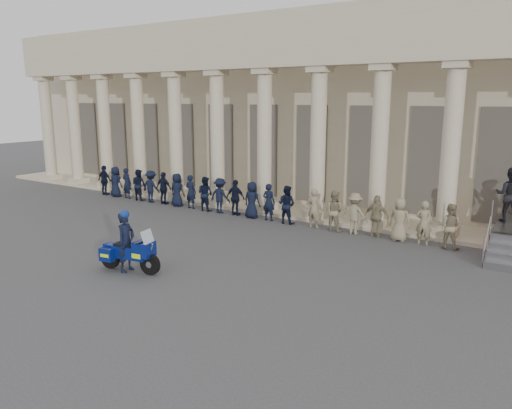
# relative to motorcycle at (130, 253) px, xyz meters

# --- Properties ---
(ground) EXTENTS (90.00, 90.00, 0.00)m
(ground) POSITION_rel_motorcycle_xyz_m (0.43, 0.74, -0.58)
(ground) COLOR #414143
(ground) RESTS_ON ground
(building) EXTENTS (40.00, 12.50, 9.00)m
(building) POSITION_rel_motorcycle_xyz_m (0.43, 15.49, 3.94)
(building) COLOR #C4B493
(building) RESTS_ON ground
(officer_rank) EXTENTS (18.38, 0.60, 1.58)m
(officer_rank) POSITION_rel_motorcycle_xyz_m (-1.50, 7.62, 0.21)
(officer_rank) COLOR black
(officer_rank) RESTS_ON ground
(motorcycle) EXTENTS (2.08, 0.97, 1.34)m
(motorcycle) POSITION_rel_motorcycle_xyz_m (0.00, 0.00, 0.00)
(motorcycle) COLOR black
(motorcycle) RESTS_ON ground
(rider) EXTENTS (0.53, 0.71, 1.88)m
(rider) POSITION_rel_motorcycle_xyz_m (-0.11, -0.02, 0.35)
(rider) COLOR black
(rider) RESTS_ON ground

